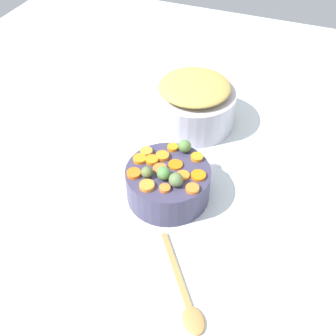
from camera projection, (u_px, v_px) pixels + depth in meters
name	position (u px, v px, depth m)	size (l,w,h in m)	color
tabletop	(186.00, 195.00, 1.17)	(2.40, 2.40, 0.02)	silver
serving_bowl_carrots	(168.00, 183.00, 1.12)	(0.23, 0.23, 0.09)	#3A3753
metal_pot	(193.00, 108.00, 1.35)	(0.27, 0.27, 0.12)	#B6B2C0
stuffing_mound	(195.00, 87.00, 1.29)	(0.23, 0.23, 0.04)	tan
carrot_slice_0	(147.00, 186.00, 1.04)	(0.04, 0.04, 0.01)	orange
carrot_slice_1	(197.00, 157.00, 1.12)	(0.03, 0.03, 0.01)	orange
carrot_slice_2	(165.00, 188.00, 1.04)	(0.03, 0.03, 0.01)	orange
carrot_slice_3	(198.00, 175.00, 1.07)	(0.04, 0.04, 0.01)	orange
carrot_slice_4	(184.00, 176.00, 1.07)	(0.04, 0.04, 0.01)	orange
carrot_slice_5	(152.00, 160.00, 1.11)	(0.04, 0.04, 0.01)	orange
carrot_slice_6	(176.00, 165.00, 1.10)	(0.04, 0.04, 0.01)	orange
carrot_slice_7	(134.00, 173.00, 1.07)	(0.04, 0.04, 0.01)	orange
carrot_slice_8	(192.00, 189.00, 1.04)	(0.03, 0.03, 0.01)	orange
carrot_slice_9	(146.00, 152.00, 1.13)	(0.03, 0.03, 0.01)	orange
carrot_slice_10	(173.00, 147.00, 1.15)	(0.03, 0.03, 0.01)	orange
carrot_slice_11	(162.00, 156.00, 1.12)	(0.04, 0.04, 0.01)	orange
carrot_slice_12	(140.00, 159.00, 1.11)	(0.04, 0.04, 0.01)	orange
carrot_slice_13	(160.00, 169.00, 1.09)	(0.04, 0.04, 0.01)	orange
brussels_sprout_0	(176.00, 180.00, 1.04)	(0.04, 0.04, 0.04)	#587141
brussels_sprout_1	(147.00, 172.00, 1.06)	(0.03, 0.03, 0.03)	#586B37
brussels_sprout_2	(164.00, 173.00, 1.06)	(0.04, 0.04, 0.04)	#4C7F40
brussels_sprout_3	(185.00, 146.00, 1.13)	(0.04, 0.04, 0.04)	#517A3C
wooden_spoon	(186.00, 300.00, 0.92)	(0.23, 0.19, 0.01)	#AF7E45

